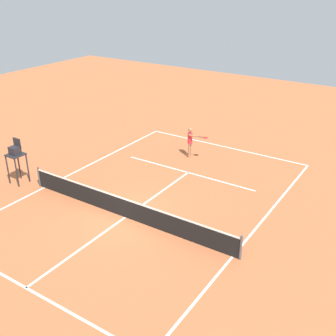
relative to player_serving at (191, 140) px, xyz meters
The scene contains 6 objects.
ground_plane 7.64m from the player_serving, 97.58° to the left, with size 60.00×60.00×0.00m, color #B76038.
court_lines 7.64m from the player_serving, 97.58° to the left, with size 10.64×20.25×0.01m.
tennis_net 7.59m from the player_serving, 97.58° to the left, with size 11.24×0.10×1.07m.
player_serving is the anchor object (origin of this frame).
tennis_ball 3.06m from the player_serving, 58.40° to the left, with size 0.07×0.07×0.07m, color #CCE033.
umpire_chair 9.71m from the player_serving, 53.30° to the left, with size 0.80×0.80×2.41m.
Camera 1 is at (-10.29, 12.29, 9.86)m, focal length 44.26 mm.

